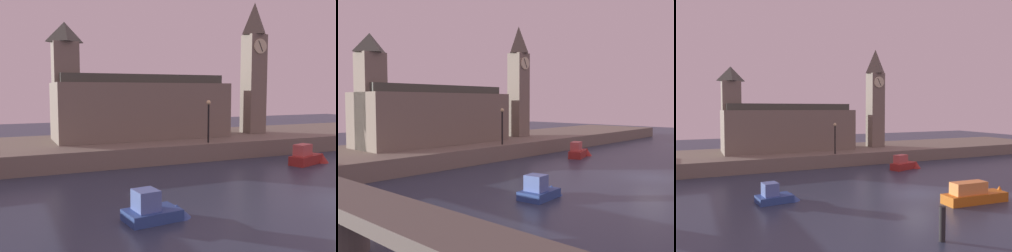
{
  "view_description": "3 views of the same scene",
  "coord_description": "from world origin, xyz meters",
  "views": [
    {
      "loc": [
        -17.13,
        -13.68,
        5.99
      ],
      "look_at": [
        -3.9,
        16.63,
        2.9
      ],
      "focal_mm": 40.78,
      "sensor_mm": 36.0,
      "label": 1
    },
    {
      "loc": [
        -29.05,
        -11.72,
        5.8
      ],
      "look_at": [
        1.1,
        16.18,
        3.22
      ],
      "focal_mm": 41.27,
      "sensor_mm": 36.0,
      "label": 2
    },
    {
      "loc": [
        -16.46,
        -22.41,
        6.89
      ],
      "look_at": [
        0.48,
        15.27,
        4.76
      ],
      "focal_mm": 36.67,
      "sensor_mm": 36.0,
      "label": 3
    }
  ],
  "objects": [
    {
      "name": "far_embankment",
      "position": [
        0.0,
        20.0,
        0.75
      ],
      "size": [
        70.0,
        12.0,
        1.5
      ],
      "primitive_type": "cube",
      "color": "slate",
      "rests_on": "ground"
    },
    {
      "name": "streetlamp",
      "position": [
        -0.86,
        14.89,
        3.8
      ],
      "size": [
        0.36,
        0.36,
        3.66
      ],
      "color": "black",
      "rests_on": "far_embankment"
    },
    {
      "name": "parliament_hall",
      "position": [
        -5.49,
        20.52,
        4.55
      ],
      "size": [
        16.39,
        5.54,
        10.37
      ],
      "color": "slate",
      "rests_on": "far_embankment"
    },
    {
      "name": "boat_dinghy_red",
      "position": [
        5.74,
        9.95,
        0.57
      ],
      "size": [
        4.2,
        2.3,
        1.67
      ],
      "color": "maroon",
      "rests_on": "ground"
    },
    {
      "name": "bridge_span",
      "position": [
        -22.65,
        2.64,
        1.8
      ],
      "size": [
        2.33,
        34.25,
        2.41
      ],
      "color": "#5B544C",
      "rests_on": "ground"
    },
    {
      "name": "ground_plane",
      "position": [
        0.0,
        0.0,
        0.0
      ],
      "size": [
        120.0,
        120.0,
        0.0
      ],
      "primitive_type": "plane",
      "color": "#2D384C"
    },
    {
      "name": "clock_tower",
      "position": [
        7.37,
        19.85,
        8.55
      ],
      "size": [
        2.18,
        2.23,
        13.59
      ],
      "color": "slate",
      "rests_on": "far_embankment"
    },
    {
      "name": "boat_tour_blue",
      "position": [
        -10.66,
        2.33,
        0.45
      ],
      "size": [
        3.38,
        1.84,
        1.5
      ],
      "color": "#2D4C93",
      "rests_on": "ground"
    }
  ]
}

